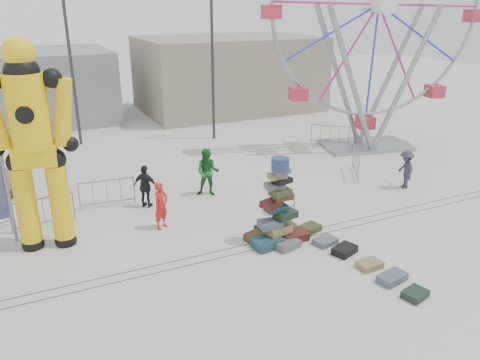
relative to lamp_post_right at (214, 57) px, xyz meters
name	(u,v)px	position (x,y,z in m)	size (l,w,h in m)	color
ground	(284,254)	(-3.09, -13.00, -4.48)	(90.00, 90.00, 0.00)	#9E9E99
track_line_near	(274,245)	(-3.09, -12.40, -4.48)	(40.00, 0.04, 0.01)	#47443F
track_line_far	(268,240)	(-3.09, -12.00, -4.48)	(40.00, 0.04, 0.01)	#47443F
building_right	(228,73)	(3.91, 7.00, -1.98)	(12.00, 8.00, 5.00)	gray
building_left	(29,87)	(-9.09, 9.00, -2.28)	(10.00, 8.00, 4.40)	gray
lamp_post_right	(214,57)	(0.00, 0.00, 0.00)	(1.41, 0.25, 8.00)	#2D2D30
lamp_post_left	(72,60)	(-7.00, 2.00, 0.00)	(1.41, 0.25, 8.00)	#2D2D30
suitcase_tower	(277,218)	(-2.87, -12.15, -3.69)	(1.99, 1.76, 2.83)	#193F4C
crash_test_dummy	(33,140)	(-9.55, -9.40, -1.01)	(2.63, 1.15, 6.59)	black
ferris_wheel	(377,24)	(6.57, -4.99, 1.75)	(10.67, 3.61, 12.65)	gray
steamer_trunk	(281,207)	(-1.64, -10.29, -4.27)	(0.91, 0.52, 0.42)	silver
row_case_0	(310,228)	(-1.53, -12.05, -4.38)	(0.70, 0.51, 0.21)	#333D1E
row_case_1	(325,241)	(-1.57, -13.01, -4.39)	(0.72, 0.53, 0.18)	#595A60
row_case_2	(345,250)	(-1.38, -13.77, -4.37)	(0.77, 0.52, 0.22)	black
row_case_3	(369,265)	(-1.24, -14.75, -4.39)	(0.71, 0.49, 0.19)	olive
row_case_4	(392,278)	(-1.14, -15.58, -4.37)	(0.85, 0.49, 0.22)	#475765
row_case_5	(415,294)	(-1.13, -16.43, -4.38)	(0.65, 0.49, 0.20)	#192D21
barricade_dummy_b	(44,212)	(-9.57, -7.89, -3.93)	(2.00, 0.10, 1.10)	gray
barricade_dummy_c	(107,193)	(-7.30, -7.09, -3.93)	(2.00, 0.10, 1.10)	gray
barricade_wheel_front	(356,163)	(3.35, -8.23, -3.93)	(2.00, 0.10, 1.10)	gray
barricade_wheel_back	(330,135)	(5.08, -3.84, -3.93)	(2.00, 0.10, 1.10)	gray
pedestrian_red	(161,206)	(-5.96, -9.69, -3.65)	(0.61, 0.40, 1.67)	red
pedestrian_green	(208,172)	(-3.46, -7.64, -3.52)	(0.94, 0.73, 1.92)	#175E1F
pedestrian_black	(146,186)	(-5.98, -7.73, -3.66)	(0.96, 0.40, 1.64)	black
pedestrian_grey	(406,169)	(4.18, -10.37, -3.68)	(1.04, 0.60, 1.61)	#2A2836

